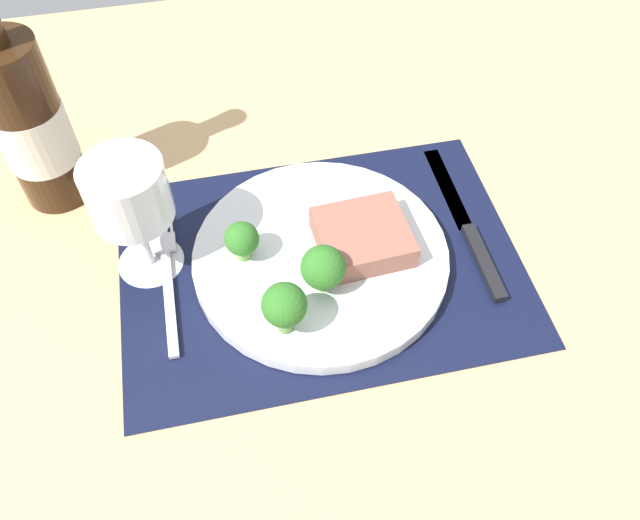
# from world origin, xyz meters

# --- Properties ---
(ground_plane) EXTENTS (1.40, 1.10, 0.03)m
(ground_plane) POSITION_xyz_m (0.00, 0.00, -0.01)
(ground_plane) COLOR tan
(placemat) EXTENTS (0.42, 0.31, 0.00)m
(placemat) POSITION_xyz_m (0.00, 0.00, 0.00)
(placemat) COLOR black
(placemat) RESTS_ON ground_plane
(plate) EXTENTS (0.27, 0.27, 0.02)m
(plate) POSITION_xyz_m (0.00, 0.00, 0.01)
(plate) COLOR silver
(plate) RESTS_ON placemat
(steak) EXTENTS (0.10, 0.09, 0.03)m
(steak) POSITION_xyz_m (0.04, -0.00, 0.03)
(steak) COLOR #8C5647
(steak) RESTS_ON plate
(broccoli_back_left) EXTENTS (0.04, 0.04, 0.05)m
(broccoli_back_left) POSITION_xyz_m (-0.08, 0.01, 0.05)
(broccoli_back_left) COLOR #6B994C
(broccoli_back_left) RESTS_ON plate
(broccoli_center) EXTENTS (0.04, 0.04, 0.06)m
(broccoli_center) POSITION_xyz_m (-0.05, -0.08, 0.06)
(broccoli_center) COLOR #5B8942
(broccoli_center) RESTS_ON plate
(broccoli_near_steak) EXTENTS (0.04, 0.04, 0.06)m
(broccoli_near_steak) POSITION_xyz_m (-0.01, -0.04, 0.05)
(broccoli_near_steak) COLOR #6B994C
(broccoli_near_steak) RESTS_ON plate
(fork) EXTENTS (0.02, 0.19, 0.01)m
(fork) POSITION_xyz_m (-0.16, 0.01, 0.01)
(fork) COLOR silver
(fork) RESTS_ON placemat
(knife) EXTENTS (0.02, 0.23, 0.01)m
(knife) POSITION_xyz_m (0.17, 0.01, 0.01)
(knife) COLOR black
(knife) RESTS_ON placemat
(wine_bottle) EXTENTS (0.08, 0.08, 0.30)m
(wine_bottle) POSITION_xyz_m (-0.28, 0.17, 0.10)
(wine_bottle) COLOR #331E0F
(wine_bottle) RESTS_ON ground_plane
(wine_glass) EXTENTS (0.08, 0.08, 0.14)m
(wine_glass) POSITION_xyz_m (-0.18, 0.04, 0.10)
(wine_glass) COLOR silver
(wine_glass) RESTS_ON ground_plane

